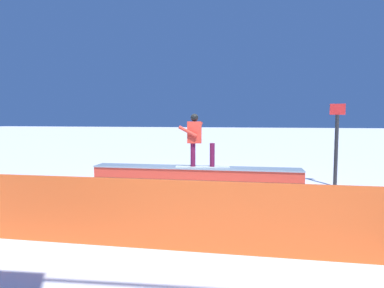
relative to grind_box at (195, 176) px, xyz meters
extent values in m
plane|color=white|center=(0.00, 0.00, -0.23)|extent=(120.00, 120.00, 0.00)
cube|color=red|center=(0.00, 0.00, 0.00)|extent=(5.96, 0.76, 0.47)
cube|color=black|center=(0.00, 0.00, -0.11)|extent=(5.97, 0.77, 0.11)
cube|color=#8398A5|center=(0.00, 0.00, 0.26)|extent=(5.96, 0.82, 0.04)
cube|color=silver|center=(-0.21, -0.01, 0.28)|extent=(1.56, 0.49, 0.01)
cylinder|color=maroon|center=(0.06, 0.03, 0.63)|extent=(0.16, 0.16, 0.67)
cylinder|color=maroon|center=(-0.48, -0.05, 0.63)|extent=(0.16, 0.16, 0.67)
cube|color=#EC3D2D|center=(0.02, 0.03, 1.27)|extent=(0.43, 0.30, 0.61)
sphere|color=black|center=(0.02, 0.03, 1.68)|extent=(0.22, 0.22, 0.22)
cylinder|color=#EC3D2D|center=(0.18, 0.22, 1.30)|extent=(0.54, 0.17, 0.33)
cylinder|color=#EC3D2D|center=(-0.05, -0.15, 1.30)|extent=(0.28, 0.13, 0.55)
cube|color=#FA5E23|center=(0.00, 4.61, 0.28)|extent=(9.69, 0.39, 1.02)
cylinder|color=#262628|center=(-3.88, -0.50, 0.77)|extent=(0.10, 0.10, 1.99)
cube|color=red|center=(-3.88, -0.50, 1.91)|extent=(0.40, 0.04, 0.30)
camera|label=1|loc=(-1.71, 8.91, 1.65)|focal=29.87mm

